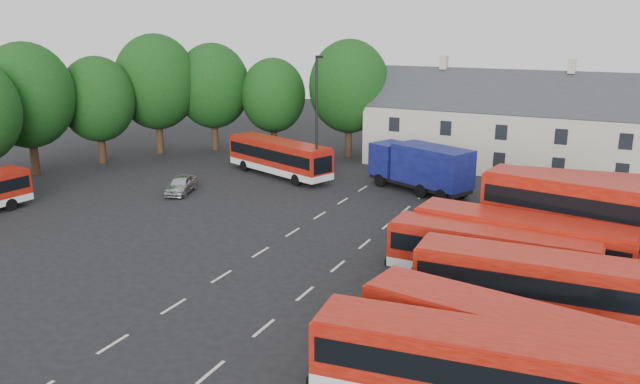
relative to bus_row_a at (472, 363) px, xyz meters
The scene contains 15 objects.
ground 16.79m from the bus_row_a, 150.92° to the left, with size 140.00×140.00×0.00m, color black.
lane_markings 15.87m from the bus_row_a, 140.08° to the left, with size 5.15×33.80×0.01m.
treeline 45.01m from the bus_row_a, 142.12° to the left, with size 29.92×32.59×12.01m.
terrace_houses 38.17m from the bus_row_a, 90.88° to the left, with size 35.70×7.13×10.06m.
bus_row_a is the anchor object (origin of this frame).
bus_row_b 2.43m from the bus_row_a, 72.89° to the left, with size 11.19×4.21×3.09m.
bus_row_c 8.20m from the bus_row_a, 80.98° to the left, with size 11.27×3.08×3.16m.
bus_row_d 11.48m from the bus_row_a, 97.74° to the left, with size 10.51×2.62×2.96m.
bus_row_e 13.52m from the bus_row_a, 91.72° to the left, with size 11.46×3.58×3.19m.
bus_dd_south 16.77m from the bus_row_a, 80.54° to the left, with size 11.97×4.60×4.79m.
bus_dd_north 20.43m from the bus_row_a, 79.53° to the left, with size 10.90×3.81×4.37m.
bus_north 35.23m from the bus_row_a, 130.27° to the left, with size 11.28×6.33×3.14m.
box_truck 28.98m from the bus_row_a, 110.41° to the left, with size 9.09×6.00×3.82m.
silver_car 32.81m from the bus_row_a, 145.39° to the left, with size 1.65×4.09×1.39m, color #AEB0B6.
lamppost 31.21m from the bus_row_a, 126.00° to the left, with size 0.73×0.47×10.57m.
Camera 1 is at (18.18, -27.46, 13.17)m, focal length 35.00 mm.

